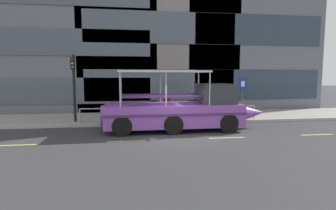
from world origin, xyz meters
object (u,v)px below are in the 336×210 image
at_px(duck_tour_boat, 182,110).
at_px(pedestrian_near_bow, 228,103).
at_px(parking_sign, 242,91).
at_px(pedestrian_mid_left, 167,101).
at_px(traffic_light_pole, 74,81).

relative_size(duck_tour_boat, pedestrian_near_bow, 5.74).
relative_size(parking_sign, pedestrian_mid_left, 1.49).
xyz_separation_m(pedestrian_near_bow, pedestrian_mid_left, (-3.99, 0.89, 0.11)).
relative_size(duck_tour_boat, pedestrian_mid_left, 5.16).
relative_size(traffic_light_pole, pedestrian_mid_left, 2.28).
bearing_deg(duck_tour_boat, traffic_light_pole, 157.84).
bearing_deg(pedestrian_near_bow, traffic_light_pole, -179.29).
relative_size(parking_sign, pedestrian_near_bow, 1.66).
xyz_separation_m(duck_tour_boat, pedestrian_near_bow, (3.62, 2.65, 0.06)).
height_order(traffic_light_pole, pedestrian_near_bow, traffic_light_pole).
bearing_deg(duck_tour_boat, pedestrian_near_bow, 36.15).
bearing_deg(pedestrian_mid_left, pedestrian_near_bow, -12.57).
bearing_deg(pedestrian_near_bow, parking_sign, -15.02).
distance_m(duck_tour_boat, pedestrian_mid_left, 3.56).
height_order(parking_sign, duck_tour_boat, duck_tour_boat).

